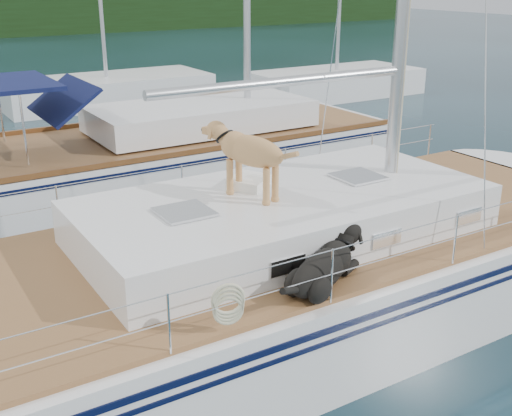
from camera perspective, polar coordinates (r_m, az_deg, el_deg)
ground at (r=8.50m, az=-2.20°, el=-11.20°), size 120.00×120.00×0.00m
main_sailboat at (r=8.20m, az=-1.68°, el=-7.00°), size 12.00×3.87×14.01m
neighbor_sailboat at (r=14.16m, az=-8.76°, el=4.39°), size 11.00×3.50×13.30m
bg_boat_center at (r=23.91m, az=-13.07°, el=10.11°), size 7.20×3.00×11.65m
bg_boat_east at (r=25.12m, az=7.13°, el=10.95°), size 6.40×3.00×11.65m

